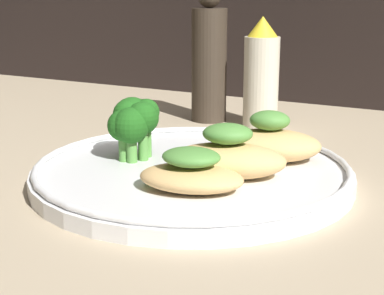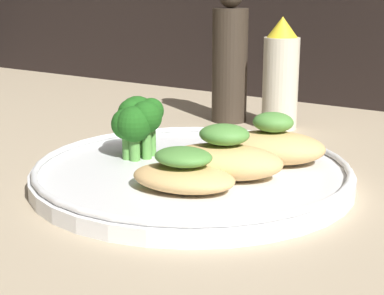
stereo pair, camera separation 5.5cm
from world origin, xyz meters
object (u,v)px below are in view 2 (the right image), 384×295
Objects in this scene: plate at (192,172)px; sauce_bottle at (281,76)px; pepper_grinder at (230,60)px; broccoli_bunch at (137,120)px.

plate is 25.87cm from sauce_bottle.
plate is at bearing -65.90° from pepper_grinder.
pepper_grinder reaches higher than sauce_bottle.
broccoli_bunch is 25.76cm from pepper_grinder.
sauce_bottle reaches higher than broccoli_bunch.
pepper_grinder is at bearing 100.39° from broccoli_bunch.
broccoli_bunch reaches higher than plate.
broccoli_bunch is 0.42× the size of sauce_bottle.
sauce_bottle is 7.85cm from pepper_grinder.
sauce_bottle is at bearing -0.00° from pepper_grinder.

